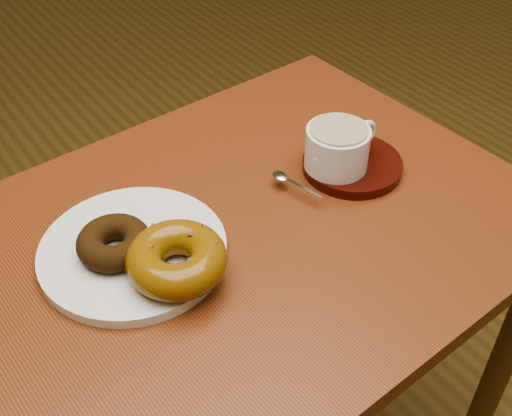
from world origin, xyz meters
TOP-DOWN VIEW (x-y plane):
  - cafe_table at (-0.25, 0.15)m, footprint 0.84×0.65m
  - donut_plate at (-0.40, 0.18)m, footprint 0.28×0.28m
  - donut_cinnamon at (-0.42, 0.19)m, footprint 0.11×0.11m
  - donut_caramel at (-0.37, 0.11)m, footprint 0.16×0.16m
  - saucer at (-0.04, 0.15)m, footprint 0.15×0.15m
  - coffee_cup at (-0.07, 0.16)m, footprint 0.12×0.09m
  - teaspoon at (-0.16, 0.18)m, footprint 0.03×0.09m

SIDE VIEW (x-z plane):
  - cafe_table at x=-0.25m, z-range 0.26..1.02m
  - donut_plate at x=-0.40m, z-range 0.76..0.77m
  - saucer at x=-0.04m, z-range 0.76..0.77m
  - teaspoon at x=-0.16m, z-range 0.77..0.78m
  - donut_cinnamon at x=-0.42m, z-range 0.77..0.81m
  - donut_caramel at x=-0.37m, z-range 0.77..0.82m
  - coffee_cup at x=-0.07m, z-range 0.77..0.84m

